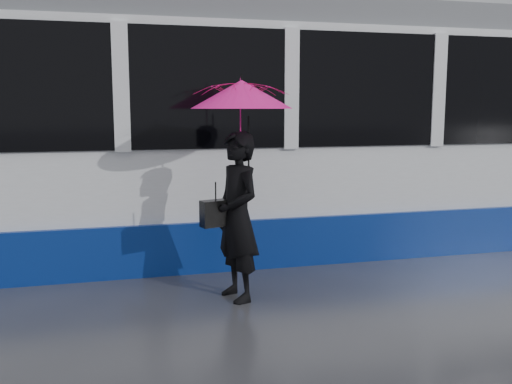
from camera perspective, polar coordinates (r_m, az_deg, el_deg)
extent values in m
plane|color=#2C2C31|center=(5.87, -0.59, -11.27)|extent=(90.00, 90.00, 0.00)
cube|color=#3F3D38|center=(7.53, -3.92, -6.76)|extent=(34.00, 0.07, 0.02)
cube|color=#3F3D38|center=(8.91, -5.67, -4.39)|extent=(34.00, 0.07, 0.02)
cube|color=navy|center=(8.14, -23.76, -4.13)|extent=(24.00, 2.56, 0.62)
imported|color=black|center=(5.85, -1.88, -2.47)|extent=(0.58, 0.73, 1.74)
imported|color=#E11253|center=(5.76, -1.44, 7.03)|extent=(1.18, 1.19, 0.87)
cone|color=#E11253|center=(5.76, -1.45, 9.74)|extent=(1.27, 1.27, 0.28)
cylinder|color=black|center=(5.77, -1.45, 11.37)|extent=(0.01, 0.01, 0.07)
cylinder|color=black|center=(5.82, -0.74, 3.82)|extent=(0.02, 0.02, 0.76)
cube|color=black|center=(5.82, -4.04, -2.13)|extent=(0.34, 0.22, 0.27)
cylinder|color=black|center=(5.78, -4.06, 0.06)|extent=(0.01, 0.01, 0.18)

